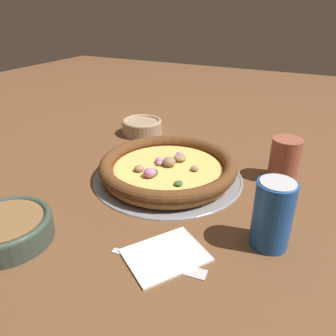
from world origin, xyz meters
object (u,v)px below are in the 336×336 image
Objects in this scene: bowl_near at (142,126)px; bowl_far at (6,228)px; fork at (164,264)px; drinking_cup at (285,159)px; pizza at (168,167)px; beverage_can at (273,215)px; napkin at (165,254)px; pizza_tray at (168,176)px.

bowl_near is 0.56m from bowl_far.
bowl_near is 0.77× the size of fork.
drinking_cup is at bearing 76.58° from bowl_near.
drinking_cup is 0.41m from fork.
bowl_far reaches higher than fork.
bowl_near reaches higher than fork.
drinking_cup is at bearing 67.03° from fork.
pizza reaches higher than bowl_far.
bowl_near is at bearing 118.25° from fork.
bowl_near is at bearing -127.97° from beverage_can.
pizza is at bearing -154.38° from napkin.
bowl_far is at bearing -171.83° from fork.
pizza is 0.31m from bowl_near.
napkin is 0.98× the size of fork.
fork is at bearing -17.43° from drinking_cup.
fork is (0.27, 0.12, -0.00)m from pizza_tray.
pizza_tray reaches higher than fork.
pizza_tray is 0.28m from drinking_cup.
napkin is at bearing 102.55° from fork.
drinking_cup is 0.61× the size of fork.
bowl_far is at bearing -24.25° from pizza.
pizza is at bearing -64.13° from drinking_cup.
pizza is at bearing -17.24° from pizza_tray.
pizza is at bearing 42.14° from bowl_near.
fork is at bearing 25.10° from pizza_tray.
bowl_far is 0.46m from beverage_can.
beverage_can is (0.14, 0.26, 0.06)m from pizza_tray.
pizza_tray is 2.17× the size of fork.
napkin is (0.37, -0.13, -0.05)m from drinking_cup.
pizza_tray and napkin have the same top height.
bowl_near is at bearing -137.86° from pizza.
drinking_cup is 0.81× the size of beverage_can.
bowl_far is 1.27× the size of beverage_can.
napkin is at bearing 107.70° from bowl_far.
drinking_cup is at bearing 138.82° from bowl_far.
bowl_far is 0.28m from fork.
pizza_tray is at bearing -117.90° from beverage_can.
bowl_far is 0.60m from drinking_cup.
napkin is 0.19m from beverage_can.
beverage_can is at bearing 4.16° from drinking_cup.
drinking_cup is at bearing 115.87° from pizza.
pizza_tray is at bearing 109.55° from fork.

